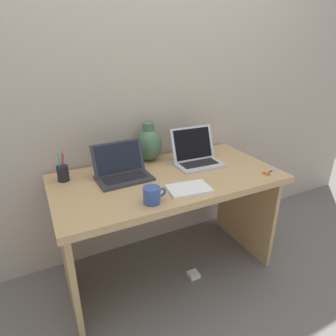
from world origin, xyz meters
TOP-DOWN VIEW (x-y plane):
  - ground_plane at (0.00, 0.00)m, footprint 6.00×6.00m
  - back_wall at (0.00, 0.39)m, footprint 4.40×0.04m
  - desk at (0.00, 0.00)m, footprint 1.35×0.70m
  - laptop_left at (-0.25, 0.10)m, footprint 0.32×0.23m
  - laptop_right at (0.25, 0.10)m, footprint 0.31×0.25m
  - green_vase at (0.00, 0.29)m, footprint 0.18×0.18m
  - notebook_stack at (0.02, -0.22)m, footprint 0.24×0.18m
  - coffee_mug at (-0.21, -0.25)m, footprint 0.12×0.09m
  - pen_cup at (-0.57, 0.21)m, footprint 0.07×0.07m
  - scissors at (0.57, -0.24)m, footprint 0.15×0.08m
  - power_brick at (0.12, -0.15)m, footprint 0.07×0.07m

SIDE VIEW (x-z plane):
  - ground_plane at x=0.00m, z-range 0.00..0.00m
  - power_brick at x=0.12m, z-range 0.00..0.03m
  - desk at x=0.00m, z-range 0.20..0.91m
  - scissors at x=0.57m, z-range 0.71..0.72m
  - notebook_stack at x=0.02m, z-range 0.71..0.73m
  - coffee_mug at x=-0.21m, z-range 0.71..0.80m
  - pen_cup at x=-0.57m, z-range 0.67..0.85m
  - laptop_left at x=-0.25m, z-range 0.66..0.87m
  - laptop_right at x=0.25m, z-range 0.66..0.89m
  - green_vase at x=0.00m, z-range 0.70..0.96m
  - back_wall at x=0.00m, z-range 0.00..2.40m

